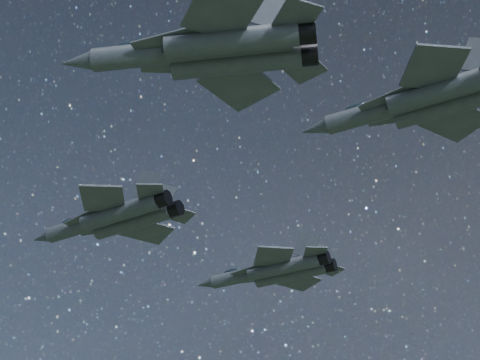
% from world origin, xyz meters
% --- Properties ---
extents(jet_lead, '(20.15, 14.13, 5.08)m').
position_xyz_m(jet_lead, '(-14.66, 6.30, 155.10)').
color(jet_lead, '#353C43').
extents(jet_left, '(18.54, 13.12, 4.70)m').
position_xyz_m(jet_left, '(-2.57, 22.86, 153.97)').
color(jet_left, '#353C43').
extents(jet_right, '(20.18, 13.71, 5.07)m').
position_xyz_m(jet_right, '(7.02, -15.46, 152.50)').
color(jet_right, '#353C43').
extents(jet_slot, '(19.01, 13.46, 4.82)m').
position_xyz_m(jet_slot, '(20.32, -2.91, 153.17)').
color(jet_slot, '#353C43').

